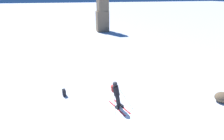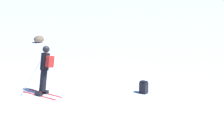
% 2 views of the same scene
% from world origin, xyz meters
% --- Properties ---
extents(ground_plane, '(300.00, 300.00, 0.00)m').
position_xyz_m(ground_plane, '(0.00, 0.00, 0.00)').
color(ground_plane, white).
extents(skier, '(1.29, 1.86, 1.93)m').
position_xyz_m(skier, '(0.46, -0.03, 1.08)').
color(skier, red).
rests_on(skier, ground).
extents(rock_pillar, '(2.17, 1.91, 10.42)m').
position_xyz_m(rock_pillar, '(5.09, 23.93, 4.36)').
color(rock_pillar, '#7A664C').
rests_on(rock_pillar, ground).
extents(spare_backpack, '(0.27, 0.33, 0.50)m').
position_xyz_m(spare_backpack, '(-2.60, 2.34, 0.24)').
color(spare_backpack, black).
rests_on(spare_backpack, ground).
extents(exposed_boulder_0, '(0.99, 0.84, 0.64)m').
position_xyz_m(exposed_boulder_0, '(7.36, -1.17, 0.32)').
color(exposed_boulder_0, brown).
rests_on(exposed_boulder_0, ground).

